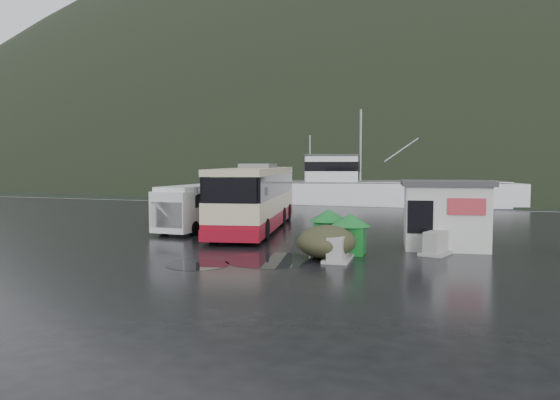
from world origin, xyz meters
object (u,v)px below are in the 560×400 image
(waste_bin_right, at_px, (350,254))
(dome_tent, at_px, (327,257))
(ticket_kiosk, at_px, (445,248))
(white_van, at_px, (196,231))
(waste_bin_left, at_px, (328,248))
(coach_bus, at_px, (255,229))
(jersey_barrier_b, at_px, (438,254))
(jersey_barrier_a, at_px, (338,260))
(fishing_trawler, at_px, (390,201))

(waste_bin_right, bearing_deg, dome_tent, -124.47)
(dome_tent, xyz_separation_m, ticket_kiosk, (3.97, 3.52, 0.00))
(white_van, distance_m, waste_bin_left, 8.22)
(coach_bus, xyz_separation_m, ticket_kiosk, (9.53, -3.24, 0.00))
(coach_bus, xyz_separation_m, waste_bin_left, (5.07, -4.61, 0.00))
(dome_tent, height_order, jersey_barrier_b, dome_tent)
(waste_bin_right, relative_size, jersey_barrier_a, 0.87)
(white_van, height_order, waste_bin_right, white_van)
(jersey_barrier_b, bearing_deg, fishing_trawler, 101.61)
(ticket_kiosk, relative_size, fishing_trawler, 0.15)
(waste_bin_right, xyz_separation_m, jersey_barrier_b, (3.11, 1.13, 0.00))
(waste_bin_left, height_order, jersey_barrier_a, waste_bin_left)
(waste_bin_left, relative_size, jersey_barrier_a, 0.89)
(white_van, relative_size, jersey_barrier_a, 3.14)
(jersey_barrier_a, xyz_separation_m, fishing_trawler, (-2.54, 30.73, 0.00))
(waste_bin_right, distance_m, jersey_barrier_b, 3.31)
(fishing_trawler, bearing_deg, coach_bus, -116.65)
(waste_bin_left, bearing_deg, jersey_barrier_a, -68.70)
(coach_bus, height_order, waste_bin_left, coach_bus)
(dome_tent, bearing_deg, waste_bin_left, 102.83)
(white_van, distance_m, waste_bin_right, 9.76)
(dome_tent, relative_size, fishing_trawler, 0.13)
(waste_bin_right, height_order, fishing_trawler, fishing_trawler)
(dome_tent, xyz_separation_m, jersey_barrier_a, (0.53, -0.46, 0.00))
(waste_bin_left, xyz_separation_m, jersey_barrier_a, (1.02, -2.61, 0.00))
(waste_bin_left, distance_m, jersey_barrier_b, 4.26)
(coach_bus, height_order, jersey_barrier_b, coach_bus)
(jersey_barrier_a, relative_size, fishing_trawler, 0.08)
(waste_bin_left, distance_m, jersey_barrier_a, 2.80)
(coach_bus, distance_m, jersey_barrier_b, 10.43)
(waste_bin_right, bearing_deg, coach_bus, 137.03)
(coach_bus, height_order, fishing_trawler, fishing_trawler)
(waste_bin_left, height_order, ticket_kiosk, ticket_kiosk)
(white_van, distance_m, dome_tent, 9.65)
(coach_bus, xyz_separation_m, white_van, (-2.57, -1.57, 0.00))
(waste_bin_left, relative_size, dome_tent, 0.53)
(waste_bin_left, height_order, dome_tent, waste_bin_left)
(fishing_trawler, bearing_deg, jersey_barrier_b, -96.46)
(coach_bus, height_order, jersey_barrier_a, coach_bus)
(jersey_barrier_a, distance_m, fishing_trawler, 30.84)
(coach_bus, distance_m, dome_tent, 8.76)
(dome_tent, distance_m, jersey_barrier_b, 4.32)
(fishing_trawler, bearing_deg, ticket_kiosk, -95.46)
(waste_bin_left, relative_size, ticket_kiosk, 0.45)
(jersey_barrier_b, bearing_deg, dome_tent, -150.88)
(waste_bin_left, bearing_deg, jersey_barrier_b, -0.67)
(white_van, xyz_separation_m, waste_bin_left, (7.64, -3.05, 0.00))
(coach_bus, height_order, waste_bin_right, coach_bus)
(jersey_barrier_b, bearing_deg, ticket_kiosk, 82.05)
(jersey_barrier_b, relative_size, fishing_trawler, 0.08)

